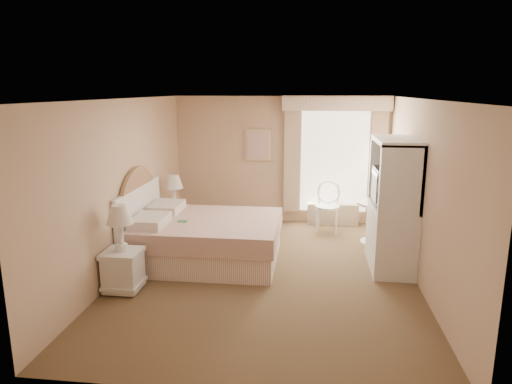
# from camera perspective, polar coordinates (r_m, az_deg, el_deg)

# --- Properties ---
(room) EXTENTS (4.21, 5.51, 2.51)m
(room) POSITION_cam_1_polar(r_m,az_deg,el_deg) (6.40, 1.46, 0.30)
(room) COLOR brown
(room) RESTS_ON ground
(window) EXTENTS (2.05, 0.22, 2.51)m
(window) POSITION_cam_1_polar(r_m,az_deg,el_deg) (8.98, 9.81, 4.31)
(window) COLOR white
(window) RESTS_ON room
(framed_art) EXTENTS (0.52, 0.04, 0.62)m
(framed_art) POSITION_cam_1_polar(r_m,az_deg,el_deg) (9.07, 0.28, 5.90)
(framed_art) COLOR #D8B385
(framed_art) RESTS_ON room
(bed) EXTENTS (2.26, 1.78, 1.58)m
(bed) POSITION_cam_1_polar(r_m,az_deg,el_deg) (7.18, -7.20, -5.63)
(bed) COLOR tan
(bed) RESTS_ON room
(nightstand_near) EXTENTS (0.48, 0.48, 1.16)m
(nightstand_near) POSITION_cam_1_polar(r_m,az_deg,el_deg) (6.32, -16.35, -8.09)
(nightstand_near) COLOR white
(nightstand_near) RESTS_ON room
(nightstand_far) EXTENTS (0.46, 0.46, 1.11)m
(nightstand_far) POSITION_cam_1_polar(r_m,az_deg,el_deg) (8.43, -10.10, -2.65)
(nightstand_far) COLOR white
(nightstand_far) RESTS_ON room
(round_table) EXTENTS (0.70, 0.70, 0.74)m
(round_table) POSITION_cam_1_polar(r_m,az_deg,el_deg) (8.16, 14.85, -2.88)
(round_table) COLOR white
(round_table) RESTS_ON room
(cafe_chair) EXTENTS (0.50, 0.50, 0.95)m
(cafe_chair) POSITION_cam_1_polar(r_m,az_deg,el_deg) (8.70, 8.97, -1.27)
(cafe_chair) COLOR white
(cafe_chair) RESTS_ON room
(armoire) EXTENTS (0.58, 1.17, 1.95)m
(armoire) POSITION_cam_1_polar(r_m,az_deg,el_deg) (7.04, 16.69, -2.83)
(armoire) COLOR white
(armoire) RESTS_ON room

